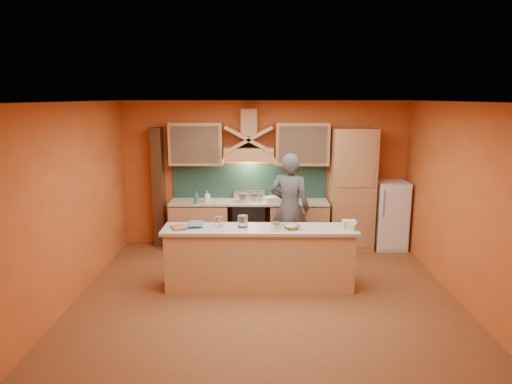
{
  "coord_description": "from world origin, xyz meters",
  "views": [
    {
      "loc": [
        -0.1,
        -6.26,
        2.86
      ],
      "look_at": [
        -0.16,
        0.9,
        1.37
      ],
      "focal_mm": 32.0,
      "sensor_mm": 36.0,
      "label": 1
    }
  ],
  "objects_px": {
    "fridge": "(390,215)",
    "mixing_bowl": "(291,227)",
    "person": "(290,208)",
    "kitchen_scale": "(276,227)",
    "stove": "(249,225)"
  },
  "relations": [
    {
      "from": "mixing_bowl",
      "to": "stove",
      "type": "bearing_deg",
      "value": 108.94
    },
    {
      "from": "kitchen_scale",
      "to": "mixing_bowl",
      "type": "height_order",
      "value": "kitchen_scale"
    },
    {
      "from": "stove",
      "to": "mixing_bowl",
      "type": "xyz_separation_m",
      "value": [
        0.67,
        -1.95,
        0.53
      ]
    },
    {
      "from": "person",
      "to": "kitchen_scale",
      "type": "height_order",
      "value": "person"
    },
    {
      "from": "stove",
      "to": "person",
      "type": "distance_m",
      "value": 1.15
    },
    {
      "from": "fridge",
      "to": "kitchen_scale",
      "type": "relative_size",
      "value": 10.62
    },
    {
      "from": "fridge",
      "to": "mixing_bowl",
      "type": "height_order",
      "value": "fridge"
    },
    {
      "from": "mixing_bowl",
      "to": "fridge",
      "type": "bearing_deg",
      "value": 43.77
    },
    {
      "from": "stove",
      "to": "kitchen_scale",
      "type": "relative_size",
      "value": 7.35
    },
    {
      "from": "fridge",
      "to": "mixing_bowl",
      "type": "bearing_deg",
      "value": -136.23
    },
    {
      "from": "stove",
      "to": "mixing_bowl",
      "type": "height_order",
      "value": "mixing_bowl"
    },
    {
      "from": "fridge",
      "to": "person",
      "type": "distance_m",
      "value": 2.13
    },
    {
      "from": "fridge",
      "to": "kitchen_scale",
      "type": "bearing_deg",
      "value": -138.0
    },
    {
      "from": "person",
      "to": "fridge",
      "type": "bearing_deg",
      "value": -143.93
    },
    {
      "from": "fridge",
      "to": "mixing_bowl",
      "type": "xyz_separation_m",
      "value": [
        -2.03,
        -1.95,
        0.33
      ]
    }
  ]
}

